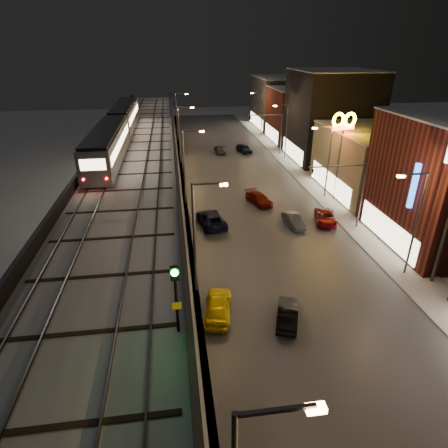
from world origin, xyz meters
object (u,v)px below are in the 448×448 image
subway_train (117,128)px  rail_signal (176,287)px  car_onc_white (259,199)px  car_onc_red (244,149)px  car_near_white (287,314)px  car_mid_dark (220,149)px  car_taxi (218,306)px  car_onc_dark (325,218)px  car_onc_silver (294,221)px  car_mid_silver (211,219)px

subway_train → rail_signal: size_ratio=10.45×
car_onc_white → car_onc_red: size_ratio=1.02×
car_near_white → car_mid_dark: bearing=-72.4°
car_near_white → car_mid_dark: 45.95m
car_onc_red → car_taxi: bearing=-116.2°
car_taxi → car_onc_dark: (13.45, 13.67, -0.14)m
car_taxi → car_onc_red: car_taxi is taller
car_onc_silver → car_onc_red: 30.57m
car_taxi → car_near_white: size_ratio=1.14×
subway_train → rail_signal: (6.40, -35.79, 0.66)m
car_onc_white → car_onc_red: car_onc_red is taller
car_mid_dark → car_mid_silver: bearing=81.8°
car_onc_dark → rail_signal: bearing=-109.8°
car_near_white → car_mid_dark: (1.15, 45.94, -0.02)m
car_mid_dark → car_onc_white: car_onc_white is taller
subway_train → car_onc_silver: 24.45m
car_near_white → car_mid_silver: 16.59m
car_taxi → car_onc_white: bearing=-100.0°
subway_train → car_mid_silver: size_ratio=6.52×
car_onc_white → car_near_white: bearing=-116.6°
car_near_white → car_onc_red: 45.74m
car_near_white → car_onc_dark: size_ratio=0.87×
car_onc_silver → car_onc_dark: bearing=-2.1°
car_mid_silver → car_onc_red: 30.61m
subway_train → car_mid_silver: bearing=-49.6°
subway_train → car_near_white: subway_train is taller
subway_train → car_onc_dark: (22.61, -13.18, -7.66)m
car_onc_dark → car_onc_red: size_ratio=1.04×
subway_train → car_onc_dark: 27.27m
rail_signal → car_onc_silver: rail_signal is taller
car_mid_dark → car_onc_white: size_ratio=0.98×
car_onc_white → car_onc_red: bearing=64.4°
car_onc_dark → car_onc_red: car_onc_red is taller
car_taxi → car_onc_white: car_taxi is taller
car_near_white → car_onc_white: 21.56m
car_onc_silver → car_onc_red: bearing=83.5°
rail_signal → car_mid_silver: size_ratio=0.62×
car_mid_dark → car_onc_dark: 31.79m
rail_signal → car_mid_dark: (8.60, 53.47, -8.31)m
rail_signal → car_taxi: 12.43m
rail_signal → car_onc_silver: (12.56, 22.38, -8.31)m
car_taxi → car_mid_silver: size_ratio=0.86×
rail_signal → car_near_white: bearing=45.3°
car_taxi → car_onc_dark: car_taxi is taller
car_mid_dark → car_onc_red: car_onc_red is taller
rail_signal → car_onc_white: (10.26, 28.92, -8.30)m
car_onc_white → car_onc_silver: bearing=-89.7°
rail_signal → car_mid_silver: 25.41m
rail_signal → car_taxi: (2.76, 8.94, -8.18)m
car_taxi → car_mid_dark: bearing=-86.9°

